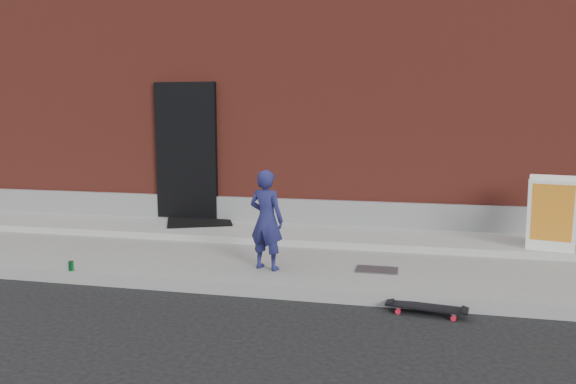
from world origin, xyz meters
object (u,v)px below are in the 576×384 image
(child, at_px, (266,220))
(soda_can, at_px, (71,266))
(skateboard, at_px, (426,308))
(pizza_sign, at_px, (552,213))

(child, height_order, soda_can, child)
(child, bearing_deg, skateboard, 174.17)
(pizza_sign, bearing_deg, child, -159.04)
(child, relative_size, skateboard, 1.50)
(pizza_sign, height_order, soda_can, pizza_sign)
(soda_can, bearing_deg, child, 14.55)
(skateboard, relative_size, pizza_sign, 0.83)
(pizza_sign, relative_size, soda_can, 8.38)
(child, bearing_deg, soda_can, 30.75)
(child, distance_m, skateboard, 2.14)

